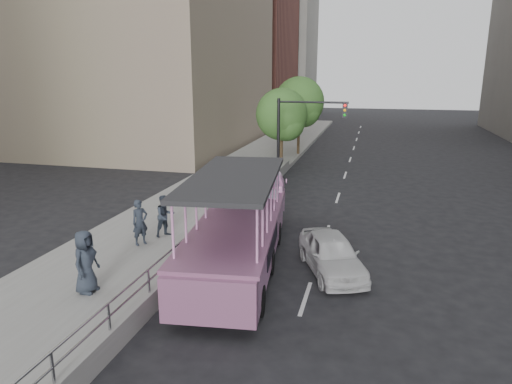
{
  "coord_description": "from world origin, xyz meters",
  "views": [
    {
      "loc": [
        2.69,
        -14.53,
        6.58
      ],
      "look_at": [
        -1.39,
        1.26,
        2.36
      ],
      "focal_mm": 32.0,
      "sensor_mm": 36.0,
      "label": 1
    }
  ],
  "objects_px": {
    "duck_boat": "(242,225)",
    "car": "(332,254)",
    "pedestrian_mid": "(165,216)",
    "pedestrian_near": "(140,222)",
    "parking_sign": "(242,186)",
    "pedestrian_far": "(85,262)",
    "street_tree_far": "(300,104)",
    "street_tree_near": "(283,117)",
    "traffic_signal": "(298,128)"
  },
  "relations": [
    {
      "from": "street_tree_near",
      "to": "car",
      "type": "bearing_deg",
      "value": -72.9
    },
    {
      "from": "pedestrian_mid",
      "to": "street_tree_far",
      "type": "xyz_separation_m",
      "value": [
        2.02,
        20.67,
        3.17
      ]
    },
    {
      "from": "duck_boat",
      "to": "pedestrian_far",
      "type": "relative_size",
      "value": 5.56
    },
    {
      "from": "street_tree_near",
      "to": "traffic_signal",
      "type": "bearing_deg",
      "value": -65.02
    },
    {
      "from": "car",
      "to": "pedestrian_mid",
      "type": "distance_m",
      "value": 6.79
    },
    {
      "from": "street_tree_far",
      "to": "car",
      "type": "bearing_deg",
      "value": -77.93
    },
    {
      "from": "street_tree_near",
      "to": "pedestrian_mid",
      "type": "bearing_deg",
      "value": -97.06
    },
    {
      "from": "duck_boat",
      "to": "pedestrian_mid",
      "type": "relative_size",
      "value": 6.34
    },
    {
      "from": "car",
      "to": "pedestrian_near",
      "type": "distance_m",
      "value": 7.21
    },
    {
      "from": "car",
      "to": "street_tree_near",
      "type": "relative_size",
      "value": 0.69
    },
    {
      "from": "car",
      "to": "parking_sign",
      "type": "xyz_separation_m",
      "value": [
        -4.44,
        4.37,
        1.06
      ]
    },
    {
      "from": "pedestrian_near",
      "to": "street_tree_near",
      "type": "distance_m",
      "value": 16.14
    },
    {
      "from": "pedestrian_near",
      "to": "pedestrian_far",
      "type": "height_order",
      "value": "pedestrian_far"
    },
    {
      "from": "street_tree_far",
      "to": "traffic_signal",
      "type": "bearing_deg",
      "value": -81.57
    },
    {
      "from": "duck_boat",
      "to": "street_tree_near",
      "type": "distance_m",
      "value": 15.73
    },
    {
      "from": "pedestrian_far",
      "to": "parking_sign",
      "type": "distance_m",
      "value": 8.6
    },
    {
      "from": "traffic_signal",
      "to": "street_tree_near",
      "type": "xyz_separation_m",
      "value": [
        -1.6,
        3.43,
        0.32
      ]
    },
    {
      "from": "car",
      "to": "pedestrian_mid",
      "type": "xyz_separation_m",
      "value": [
        -6.68,
        1.14,
        0.46
      ]
    },
    {
      "from": "pedestrian_far",
      "to": "street_tree_far",
      "type": "xyz_separation_m",
      "value": [
        2.16,
        25.69,
        3.05
      ]
    },
    {
      "from": "duck_boat",
      "to": "pedestrian_far",
      "type": "distance_m",
      "value": 5.53
    },
    {
      "from": "pedestrian_mid",
      "to": "street_tree_near",
      "type": "distance_m",
      "value": 15.02
    },
    {
      "from": "pedestrian_near",
      "to": "street_tree_far",
      "type": "xyz_separation_m",
      "value": [
        2.53,
        21.75,
        3.13
      ]
    },
    {
      "from": "parking_sign",
      "to": "traffic_signal",
      "type": "height_order",
      "value": "traffic_signal"
    },
    {
      "from": "pedestrian_far",
      "to": "parking_sign",
      "type": "height_order",
      "value": "parking_sign"
    },
    {
      "from": "pedestrian_near",
      "to": "parking_sign",
      "type": "distance_m",
      "value": 5.14
    },
    {
      "from": "car",
      "to": "parking_sign",
      "type": "relative_size",
      "value": 1.43
    },
    {
      "from": "pedestrian_near",
      "to": "pedestrian_far",
      "type": "bearing_deg",
      "value": -141.55
    },
    {
      "from": "traffic_signal",
      "to": "car",
      "type": "bearing_deg",
      "value": -75.23
    },
    {
      "from": "pedestrian_far",
      "to": "traffic_signal",
      "type": "height_order",
      "value": "traffic_signal"
    },
    {
      "from": "car",
      "to": "street_tree_far",
      "type": "bearing_deg",
      "value": 79.3
    },
    {
      "from": "duck_boat",
      "to": "pedestrian_far",
      "type": "height_order",
      "value": "duck_boat"
    },
    {
      "from": "street_tree_far",
      "to": "pedestrian_near",
      "type": "bearing_deg",
      "value": -96.63
    },
    {
      "from": "parking_sign",
      "to": "street_tree_far",
      "type": "relative_size",
      "value": 0.43
    },
    {
      "from": "duck_boat",
      "to": "parking_sign",
      "type": "xyz_separation_m",
      "value": [
        -1.16,
        4.0,
        0.45
      ]
    },
    {
      "from": "pedestrian_far",
      "to": "duck_boat",
      "type": "bearing_deg",
      "value": -38.56
    },
    {
      "from": "street_tree_near",
      "to": "pedestrian_near",
      "type": "bearing_deg",
      "value": -98.41
    },
    {
      "from": "pedestrian_mid",
      "to": "street_tree_near",
      "type": "height_order",
      "value": "street_tree_near"
    },
    {
      "from": "pedestrian_near",
      "to": "pedestrian_far",
      "type": "xyz_separation_m",
      "value": [
        0.37,
        -3.94,
        0.08
      ]
    },
    {
      "from": "pedestrian_near",
      "to": "pedestrian_mid",
      "type": "distance_m",
      "value": 1.2
    },
    {
      "from": "duck_boat",
      "to": "street_tree_far",
      "type": "relative_size",
      "value": 1.65
    },
    {
      "from": "pedestrian_mid",
      "to": "traffic_signal",
      "type": "distance_m",
      "value": 11.98
    },
    {
      "from": "duck_boat",
      "to": "pedestrian_mid",
      "type": "distance_m",
      "value": 3.49
    },
    {
      "from": "duck_boat",
      "to": "car",
      "type": "distance_m",
      "value": 3.36
    },
    {
      "from": "pedestrian_near",
      "to": "duck_boat",
      "type": "bearing_deg",
      "value": -52.47
    },
    {
      "from": "car",
      "to": "pedestrian_far",
      "type": "relative_size",
      "value": 2.07
    },
    {
      "from": "pedestrian_near",
      "to": "parking_sign",
      "type": "height_order",
      "value": "parking_sign"
    },
    {
      "from": "pedestrian_far",
      "to": "parking_sign",
      "type": "bearing_deg",
      "value": -14.86
    },
    {
      "from": "parking_sign",
      "to": "duck_boat",
      "type": "bearing_deg",
      "value": -73.86
    },
    {
      "from": "car",
      "to": "traffic_signal",
      "type": "xyz_separation_m",
      "value": [
        -3.27,
        12.38,
        2.82
      ]
    },
    {
      "from": "duck_boat",
      "to": "car",
      "type": "xyz_separation_m",
      "value": [
        3.28,
        -0.37,
        -0.61
      ]
    }
  ]
}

